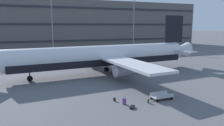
% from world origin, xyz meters
% --- Properties ---
extents(ground_plane, '(600.00, 600.00, 0.00)m').
position_xyz_m(ground_plane, '(0.00, 0.00, 0.00)').
color(ground_plane, '#5B5B60').
extents(terminal_structure, '(128.77, 15.49, 18.82)m').
position_xyz_m(terminal_structure, '(0.00, 54.46, 9.41)').
color(terminal_structure, '#605B56').
rests_on(terminal_structure, ground_plane).
extents(airliner, '(39.68, 32.14, 10.84)m').
position_xyz_m(airliner, '(4.90, -0.25, 3.21)').
color(airliner, silver).
rests_on(airliner, ground_plane).
extents(light_mast_left, '(1.80, 0.50, 20.75)m').
position_xyz_m(light_mast_left, '(-0.79, 39.39, 12.05)').
color(light_mast_left, gray).
rests_on(light_mast_left, ground_plane).
extents(light_mast_center_left, '(1.80, 0.50, 22.36)m').
position_xyz_m(light_mast_center_left, '(29.81, 39.39, 12.88)').
color(light_mast_center_left, gray).
rests_on(light_mast_center_left, ground_plane).
extents(suitcase_teal, '(0.43, 0.42, 0.88)m').
position_xyz_m(suitcase_teal, '(1.80, -16.04, 0.37)').
color(suitcase_teal, '#72388C').
rests_on(suitcase_teal, ground_plane).
extents(suitcase_scuffed, '(0.82, 0.88, 0.23)m').
position_xyz_m(suitcase_scuffed, '(2.14, -17.39, 0.12)').
color(suitcase_scuffed, black).
rests_on(suitcase_scuffed, ground_plane).
extents(backpack_small, '(0.36, 0.43, 0.49)m').
position_xyz_m(backpack_small, '(1.11, -14.70, 0.21)').
color(backpack_small, black).
rests_on(backpack_small, ground_plane).
extents(backpack_large, '(0.34, 0.37, 0.55)m').
position_xyz_m(backpack_large, '(4.50, -16.62, 0.24)').
color(backpack_large, '#264C26').
rests_on(backpack_large, ground_plane).
extents(baggage_cart, '(3.34, 1.46, 0.82)m').
position_xyz_m(baggage_cart, '(6.61, -16.11, 0.43)').
color(baggage_cart, '#B7B7BC').
rests_on(baggage_cart, ground_plane).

